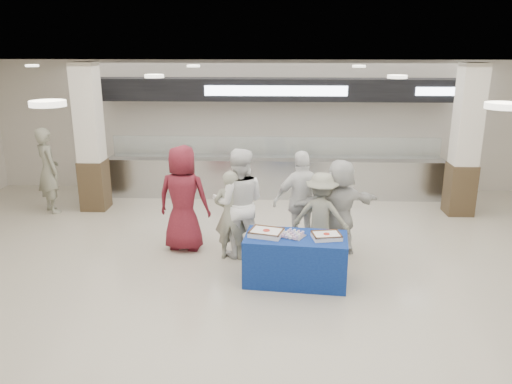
{
  "coord_description": "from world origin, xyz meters",
  "views": [
    {
      "loc": [
        0.04,
        -6.31,
        3.55
      ],
      "look_at": [
        -0.3,
        1.6,
        1.2
      ],
      "focal_mm": 35.0,
      "sensor_mm": 36.0,
      "label": 1
    }
  ],
  "objects_px": {
    "sheet_cake_left": "(266,232)",
    "soldier_a": "(231,215)",
    "soldier_bg": "(48,170)",
    "chef_short": "(302,201)",
    "soldier_b": "(321,216)",
    "civilian_maroon": "(183,198)",
    "chef_tall": "(239,203)",
    "cupcake_tray": "(293,235)",
    "civilian_white": "(340,207)",
    "sheet_cake_right": "(326,235)",
    "display_table": "(296,259)"
  },
  "relations": [
    {
      "from": "sheet_cake_left",
      "to": "soldier_a",
      "type": "relative_size",
      "value": 0.36
    },
    {
      "from": "soldier_bg",
      "to": "soldier_a",
      "type": "bearing_deg",
      "value": -164.12
    },
    {
      "from": "chef_short",
      "to": "soldier_b",
      "type": "relative_size",
      "value": 1.19
    },
    {
      "from": "civilian_maroon",
      "to": "chef_short",
      "type": "distance_m",
      "value": 2.09
    },
    {
      "from": "sheet_cake_left",
      "to": "chef_tall",
      "type": "height_order",
      "value": "chef_tall"
    },
    {
      "from": "cupcake_tray",
      "to": "soldier_a",
      "type": "height_order",
      "value": "soldier_a"
    },
    {
      "from": "cupcake_tray",
      "to": "civilian_maroon",
      "type": "bearing_deg",
      "value": 147.03
    },
    {
      "from": "soldier_bg",
      "to": "cupcake_tray",
      "type": "bearing_deg",
      "value": -166.38
    },
    {
      "from": "chef_short",
      "to": "soldier_bg",
      "type": "xyz_separation_m",
      "value": [
        -5.39,
        1.86,
        0.03
      ]
    },
    {
      "from": "sheet_cake_left",
      "to": "civilian_white",
      "type": "bearing_deg",
      "value": 42.44
    },
    {
      "from": "sheet_cake_left",
      "to": "civilian_white",
      "type": "xyz_separation_m",
      "value": [
        1.24,
        1.13,
        0.05
      ]
    },
    {
      "from": "soldier_bg",
      "to": "soldier_b",
      "type": "bearing_deg",
      "value": -156.36
    },
    {
      "from": "chef_tall",
      "to": "chef_short",
      "type": "distance_m",
      "value": 1.14
    },
    {
      "from": "soldier_b",
      "to": "soldier_bg",
      "type": "distance_m",
      "value": 6.12
    },
    {
      "from": "soldier_a",
      "to": "chef_tall",
      "type": "distance_m",
      "value": 0.26
    },
    {
      "from": "sheet_cake_right",
      "to": "soldier_a",
      "type": "distance_m",
      "value": 1.77
    },
    {
      "from": "cupcake_tray",
      "to": "soldier_b",
      "type": "xyz_separation_m",
      "value": [
        0.51,
        0.94,
        -0.02
      ]
    },
    {
      "from": "civilian_white",
      "to": "soldier_bg",
      "type": "relative_size",
      "value": 0.91
    },
    {
      "from": "sheet_cake_left",
      "to": "sheet_cake_right",
      "type": "bearing_deg",
      "value": -5.22
    },
    {
      "from": "sheet_cake_left",
      "to": "chef_tall",
      "type": "distance_m",
      "value": 1.09
    },
    {
      "from": "sheet_cake_left",
      "to": "soldier_b",
      "type": "relative_size",
      "value": 0.38
    },
    {
      "from": "sheet_cake_left",
      "to": "soldier_b",
      "type": "xyz_separation_m",
      "value": [
        0.91,
        0.91,
        -0.04
      ]
    },
    {
      "from": "soldier_bg",
      "to": "chef_short",
      "type": "bearing_deg",
      "value": -153.98
    },
    {
      "from": "cupcake_tray",
      "to": "civilian_maroon",
      "type": "height_order",
      "value": "civilian_maroon"
    },
    {
      "from": "display_table",
      "to": "sheet_cake_right",
      "type": "bearing_deg",
      "value": -1.14
    },
    {
      "from": "sheet_cake_left",
      "to": "chef_tall",
      "type": "relative_size",
      "value": 0.3
    },
    {
      "from": "chef_tall",
      "to": "civilian_white",
      "type": "distance_m",
      "value": 1.74
    },
    {
      "from": "soldier_b",
      "to": "civilian_white",
      "type": "xyz_separation_m",
      "value": [
        0.33,
        0.22,
        0.09
      ]
    },
    {
      "from": "soldier_b",
      "to": "sheet_cake_left",
      "type": "bearing_deg",
      "value": 61.92
    },
    {
      "from": "sheet_cake_left",
      "to": "cupcake_tray",
      "type": "distance_m",
      "value": 0.4
    },
    {
      "from": "sheet_cake_left",
      "to": "soldier_b",
      "type": "distance_m",
      "value": 1.29
    },
    {
      "from": "chef_tall",
      "to": "soldier_bg",
      "type": "bearing_deg",
      "value": -27.22
    },
    {
      "from": "cupcake_tray",
      "to": "soldier_bg",
      "type": "xyz_separation_m",
      "value": [
        -5.19,
        3.17,
        0.16
      ]
    },
    {
      "from": "civilian_white",
      "to": "soldier_b",
      "type": "bearing_deg",
      "value": 16.18
    },
    {
      "from": "soldier_b",
      "to": "civilian_white",
      "type": "bearing_deg",
      "value": -129.18
    },
    {
      "from": "soldier_a",
      "to": "display_table",
      "type": "bearing_deg",
      "value": 146.63
    },
    {
      "from": "sheet_cake_right",
      "to": "chef_short",
      "type": "xyz_separation_m",
      "value": [
        -0.3,
        1.37,
        0.11
      ]
    },
    {
      "from": "cupcake_tray",
      "to": "soldier_b",
      "type": "distance_m",
      "value": 1.07
    },
    {
      "from": "civilian_white",
      "to": "chef_short",
      "type": "bearing_deg",
      "value": -31.14
    },
    {
      "from": "soldier_a",
      "to": "chef_short",
      "type": "distance_m",
      "value": 1.31
    },
    {
      "from": "sheet_cake_left",
      "to": "chef_short",
      "type": "relative_size",
      "value": 0.32
    },
    {
      "from": "sheet_cake_left",
      "to": "display_table",
      "type": "bearing_deg",
      "value": -3.51
    },
    {
      "from": "sheet_cake_right",
      "to": "civilian_white",
      "type": "height_order",
      "value": "civilian_white"
    },
    {
      "from": "sheet_cake_left",
      "to": "soldier_a",
      "type": "bearing_deg",
      "value": 127.12
    },
    {
      "from": "sheet_cake_right",
      "to": "soldier_b",
      "type": "distance_m",
      "value": 1.0
    },
    {
      "from": "sheet_cake_right",
      "to": "soldier_b",
      "type": "height_order",
      "value": "soldier_b"
    },
    {
      "from": "sheet_cake_right",
      "to": "civilian_maroon",
      "type": "distance_m",
      "value": 2.72
    },
    {
      "from": "sheet_cake_right",
      "to": "cupcake_tray",
      "type": "distance_m",
      "value": 0.51
    },
    {
      "from": "display_table",
      "to": "sheet_cake_left",
      "type": "relative_size",
      "value": 2.73
    },
    {
      "from": "sheet_cake_left",
      "to": "civilian_white",
      "type": "distance_m",
      "value": 1.68
    }
  ]
}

